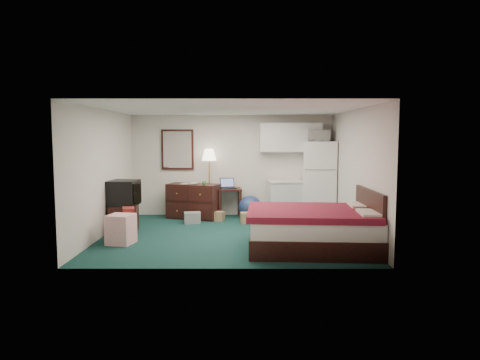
{
  "coord_description": "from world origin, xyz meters",
  "views": [
    {
      "loc": [
        0.22,
        -8.44,
        1.94
      ],
      "look_at": [
        0.21,
        0.09,
        1.1
      ],
      "focal_mm": 32.0,
      "sensor_mm": 36.0,
      "label": 1
    }
  ],
  "objects_px": {
    "bed": "(313,230)",
    "suitcase": "(129,222)",
    "floor_lamp": "(209,183)",
    "fridge": "(319,180)",
    "dresser": "(194,201)",
    "tv_stand": "(124,218)",
    "kitchen_counter": "(285,200)",
    "desk": "(230,203)"
  },
  "relations": [
    {
      "from": "floor_lamp",
      "to": "bed",
      "type": "relative_size",
      "value": 0.77
    },
    {
      "from": "suitcase",
      "to": "floor_lamp",
      "type": "bearing_deg",
      "value": 38.87
    },
    {
      "from": "dresser",
      "to": "kitchen_counter",
      "type": "bearing_deg",
      "value": 22.66
    },
    {
      "from": "dresser",
      "to": "suitcase",
      "type": "relative_size",
      "value": 2.13
    },
    {
      "from": "floor_lamp",
      "to": "suitcase",
      "type": "bearing_deg",
      "value": -123.92
    },
    {
      "from": "desk",
      "to": "suitcase",
      "type": "relative_size",
      "value": 1.24
    },
    {
      "from": "desk",
      "to": "kitchen_counter",
      "type": "relative_size",
      "value": 0.82
    },
    {
      "from": "bed",
      "to": "suitcase",
      "type": "xyz_separation_m",
      "value": [
        -3.47,
        0.98,
        -0.06
      ]
    },
    {
      "from": "desk",
      "to": "tv_stand",
      "type": "height_order",
      "value": "desk"
    },
    {
      "from": "desk",
      "to": "fridge",
      "type": "relative_size",
      "value": 0.38
    },
    {
      "from": "bed",
      "to": "desk",
      "type": "bearing_deg",
      "value": 120.18
    },
    {
      "from": "tv_stand",
      "to": "floor_lamp",
      "type": "bearing_deg",
      "value": 38.38
    },
    {
      "from": "tv_stand",
      "to": "dresser",
      "type": "bearing_deg",
      "value": 41.24
    },
    {
      "from": "fridge",
      "to": "bed",
      "type": "xyz_separation_m",
      "value": [
        -0.65,
        -2.99,
        -0.58
      ]
    },
    {
      "from": "fridge",
      "to": "tv_stand",
      "type": "relative_size",
      "value": 3.1
    },
    {
      "from": "desk",
      "to": "fridge",
      "type": "distance_m",
      "value": 2.25
    },
    {
      "from": "floor_lamp",
      "to": "desk",
      "type": "relative_size",
      "value": 2.35
    },
    {
      "from": "tv_stand",
      "to": "kitchen_counter",
      "type": "bearing_deg",
      "value": 17.17
    },
    {
      "from": "suitcase",
      "to": "desk",
      "type": "bearing_deg",
      "value": 29.59
    },
    {
      "from": "dresser",
      "to": "bed",
      "type": "distance_m",
      "value": 3.75
    },
    {
      "from": "bed",
      "to": "tv_stand",
      "type": "xyz_separation_m",
      "value": [
        -3.69,
        1.43,
        -0.07
      ]
    },
    {
      "from": "kitchen_counter",
      "to": "bed",
      "type": "distance_m",
      "value": 3.03
    },
    {
      "from": "dresser",
      "to": "kitchen_counter",
      "type": "xyz_separation_m",
      "value": [
        2.23,
        0.14,
        0.02
      ]
    },
    {
      "from": "kitchen_counter",
      "to": "fridge",
      "type": "bearing_deg",
      "value": -7.91
    },
    {
      "from": "floor_lamp",
      "to": "fridge",
      "type": "relative_size",
      "value": 0.9
    },
    {
      "from": "floor_lamp",
      "to": "kitchen_counter",
      "type": "xyz_separation_m",
      "value": [
        1.86,
        -0.1,
        -0.4
      ]
    },
    {
      "from": "floor_lamp",
      "to": "suitcase",
      "type": "height_order",
      "value": "floor_lamp"
    },
    {
      "from": "dresser",
      "to": "tv_stand",
      "type": "bearing_deg",
      "value": -112.43
    },
    {
      "from": "kitchen_counter",
      "to": "suitcase",
      "type": "bearing_deg",
      "value": -154.01
    },
    {
      "from": "dresser",
      "to": "floor_lamp",
      "type": "distance_m",
      "value": 0.6
    },
    {
      "from": "floor_lamp",
      "to": "desk",
      "type": "height_order",
      "value": "floor_lamp"
    },
    {
      "from": "fridge",
      "to": "suitcase",
      "type": "relative_size",
      "value": 3.22
    },
    {
      "from": "desk",
      "to": "kitchen_counter",
      "type": "distance_m",
      "value": 1.37
    },
    {
      "from": "kitchen_counter",
      "to": "tv_stand",
      "type": "relative_size",
      "value": 1.45
    },
    {
      "from": "fridge",
      "to": "suitcase",
      "type": "height_order",
      "value": "fridge"
    },
    {
      "from": "dresser",
      "to": "fridge",
      "type": "relative_size",
      "value": 0.66
    },
    {
      "from": "bed",
      "to": "fridge",
      "type": "bearing_deg",
      "value": 81.27
    },
    {
      "from": "desk",
      "to": "tv_stand",
      "type": "bearing_deg",
      "value": -149.36
    },
    {
      "from": "tv_stand",
      "to": "bed",
      "type": "bearing_deg",
      "value": -28.39
    },
    {
      "from": "dresser",
      "to": "kitchen_counter",
      "type": "distance_m",
      "value": 2.23
    },
    {
      "from": "dresser",
      "to": "suitcase",
      "type": "bearing_deg",
      "value": -100.3
    },
    {
      "from": "desk",
      "to": "suitcase",
      "type": "height_order",
      "value": "desk"
    }
  ]
}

